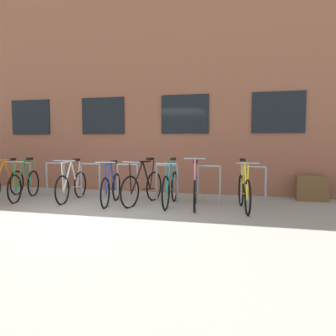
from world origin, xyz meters
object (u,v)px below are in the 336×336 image
Objects in this scene: bicycle_orange at (5,183)px; bicycle_teal at (170,187)px; bicycle_white at (72,185)px; bicycle_green at (25,184)px; bicycle_blue at (111,188)px; bicycle_yellow at (244,191)px; bicycle_pink at (195,189)px; planter_box at (311,188)px; bicycle_black at (143,187)px.

bicycle_teal is at bearing 1.55° from bicycle_orange.
bicycle_green is at bearing -175.03° from bicycle_white.
bicycle_orange is 2.92m from bicycle_blue.
bicycle_yellow is at bearing -1.05° from bicycle_white.
bicycle_orange is at bearing -179.26° from bicycle_pink.
bicycle_teal is at bearing -155.90° from planter_box.
bicycle_white is 1.02× the size of bicycle_blue.
bicycle_yellow is (2.26, -0.12, 0.00)m from bicycle_black.
bicycle_teal is (3.66, 0.17, 0.02)m from bicycle_green.
bicycle_orange reaches higher than planter_box.
bicycle_orange is at bearing 178.29° from bicycle_blue.
planter_box is at bearing 11.63° from bicycle_orange.
bicycle_white is 0.99× the size of bicycle_pink.
bicycle_blue is at bearing -0.89° from bicycle_green.
bicycle_green is at bearing -176.99° from bicycle_black.
bicycle_teal reaches higher than bicycle_white.
bicycle_white is (1.23, 0.11, -0.00)m from bicycle_green.
bicycle_black is at bearing -159.53° from planter_box.
bicycle_black is 1.06× the size of bicycle_blue.
bicycle_blue is at bearing -178.65° from bicycle_yellow.
bicycle_teal reaches higher than bicycle_green.
bicycle_yellow is 2.18m from planter_box.
bicycle_teal is at bearing 2.61° from bicycle_green.
bicycle_blue is (2.31, -0.04, -0.00)m from bicycle_green.
bicycle_green is at bearing -4.84° from bicycle_orange.
bicycle_orange is 7.57m from planter_box.
bicycle_blue is 1.91m from bicycle_pink.
bicycle_yellow reaches higher than bicycle_blue.
bicycle_green is 6.99m from planter_box.
bicycle_teal is 3.46m from planter_box.
bicycle_pink reaches higher than bicycle_blue.
bicycle_black is at bearing 3.01° from bicycle_green.
planter_box is (2.59, 1.46, -0.08)m from bicycle_pink.
bicycle_pink reaches higher than bicycle_yellow.
planter_box is (3.15, 1.41, -0.10)m from bicycle_teal.
bicycle_white is 1.78m from bicycle_black.
bicycle_black is 2.26m from bicycle_yellow.
bicycle_green is 5.27m from bicycle_yellow.
bicycle_green is 0.61m from bicycle_orange.
bicycle_pink reaches higher than bicycle_orange.
bicycle_orange is at bearing -178.31° from bicycle_black.
bicycle_orange is 3.61m from bicycle_black.
bicycle_blue is at bearing -175.51° from bicycle_pink.
bicycle_pink is (-1.05, 0.08, -0.01)m from bicycle_yellow.
bicycle_blue is (1.08, -0.14, -0.00)m from bicycle_white.
bicycle_white is at bearing -165.23° from planter_box.
bicycle_blue is 0.92× the size of bicycle_teal.
bicycle_orange reaches higher than bicycle_blue.
bicycle_green is 2.40× the size of planter_box.
bicycle_white is at bearing 178.95° from bicycle_yellow.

